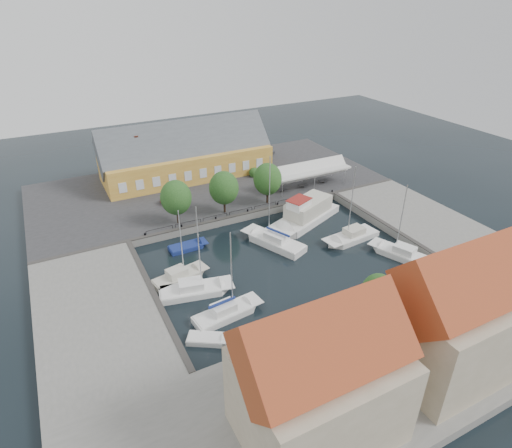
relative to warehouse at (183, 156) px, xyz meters
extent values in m
plane|color=black|center=(2.60, -28.36, -4.43)|extent=(140.00, 140.00, 0.00)
cube|color=#2D2D30|center=(2.60, -5.36, -3.93)|extent=(56.00, 26.00, 1.00)
cube|color=slate|center=(-19.40, -30.36, -3.93)|extent=(12.00, 24.00, 1.00)
cube|color=slate|center=(24.60, -30.36, -3.93)|extent=(12.00, 24.00, 1.00)
cube|color=slate|center=(2.60, -49.36, -3.93)|extent=(56.00, 14.00, 1.00)
cube|color=#383533|center=(2.60, -18.06, -3.37)|extent=(56.00, 0.60, 0.12)
cube|color=#383533|center=(-13.70, -30.36, -3.37)|extent=(0.60, 24.00, 0.12)
cube|color=#383533|center=(18.90, -30.36, -3.37)|extent=(0.60, 24.00, 0.12)
cylinder|color=black|center=(-11.40, -17.76, -3.23)|extent=(0.24, 0.24, 0.40)
cylinder|color=black|center=(-6.40, -17.76, -3.23)|extent=(0.24, 0.24, 0.40)
cylinder|color=black|center=(-1.40, -17.76, -3.23)|extent=(0.24, 0.24, 0.40)
cylinder|color=black|center=(3.60, -17.76, -3.23)|extent=(0.24, 0.24, 0.40)
cylinder|color=black|center=(8.60, -17.76, -3.23)|extent=(0.24, 0.24, 0.40)
cylinder|color=black|center=(13.60, -17.76, -3.23)|extent=(0.24, 0.24, 0.40)
cylinder|color=black|center=(18.60, -17.76, -3.23)|extent=(0.24, 0.24, 0.40)
cube|color=gold|center=(0.60, -0.36, -1.18)|extent=(28.00, 10.00, 4.50)
cube|color=#474C51|center=(0.60, -0.36, 2.32)|extent=(28.56, 7.60, 7.60)
cube|color=gold|center=(-9.40, 5.64, -1.68)|extent=(6.00, 6.00, 3.50)
cube|color=brown|center=(-7.40, -0.36, 4.17)|extent=(0.60, 0.60, 1.20)
cube|color=silver|center=(16.60, -13.86, -0.73)|extent=(14.00, 4.00, 0.25)
cylinder|color=silver|center=(10.60, -15.66, -2.08)|extent=(0.10, 0.10, 2.70)
cylinder|color=silver|center=(10.60, -12.06, -2.08)|extent=(0.10, 0.10, 2.70)
cylinder|color=silver|center=(16.60, -15.66, -2.08)|extent=(0.10, 0.10, 2.70)
cylinder|color=silver|center=(16.60, -12.06, -2.08)|extent=(0.10, 0.10, 2.70)
cylinder|color=silver|center=(22.60, -15.66, -2.08)|extent=(0.10, 0.10, 2.70)
cylinder|color=silver|center=(22.60, -12.06, -2.08)|extent=(0.10, 0.10, 2.70)
cylinder|color=black|center=(-6.40, -16.36, -2.38)|extent=(0.30, 0.30, 2.10)
ellipsoid|color=#194619|center=(-6.40, -16.36, 0.46)|extent=(4.20, 4.20, 4.83)
cylinder|color=black|center=(0.60, -16.36, -2.38)|extent=(0.30, 0.30, 2.10)
ellipsoid|color=#194619|center=(0.60, -16.36, 0.46)|extent=(4.20, 4.20, 4.83)
cylinder|color=black|center=(7.60, -16.36, -2.38)|extent=(0.30, 0.30, 2.10)
ellipsoid|color=#194619|center=(7.60, -16.36, 0.46)|extent=(4.20, 4.20, 4.83)
imported|color=#95979C|center=(17.21, 2.38, -2.67)|extent=(4.77, 3.02, 1.51)
imported|color=#58141E|center=(-5.47, -10.67, -2.80)|extent=(3.04, 3.94, 1.25)
cube|color=white|center=(3.59, -26.58, -4.28)|extent=(5.41, 7.89, 1.50)
cube|color=white|center=(3.24, -25.72, -3.49)|extent=(5.87, 9.22, 0.08)
cube|color=white|center=(3.52, -26.41, -3.03)|extent=(2.88, 3.46, 0.90)
cylinder|color=silver|center=(3.02, -25.21, 2.02)|extent=(0.12, 0.12, 11.09)
cube|color=navy|center=(3.59, -26.58, -2.28)|extent=(1.63, 3.50, 0.22)
cube|color=white|center=(11.06, -22.25, -4.33)|extent=(11.45, 7.78, 1.80)
cube|color=white|center=(9.82, -22.75, -3.39)|extent=(13.37, 8.44, 0.08)
cube|color=beige|center=(11.06, -22.25, -2.33)|extent=(8.12, 5.95, 2.20)
cube|color=white|center=(8.82, -23.16, -0.93)|extent=(3.57, 3.16, 1.20)
cube|color=maroon|center=(8.82, -23.16, -0.28)|extent=(3.86, 3.38, 0.10)
cube|color=white|center=(13.77, -29.53, -4.38)|extent=(6.78, 3.34, 1.30)
cube|color=white|center=(12.95, -29.61, -3.69)|extent=(8.07, 3.35, 0.08)
cube|color=beige|center=(13.60, -29.54, -3.23)|extent=(2.78, 2.10, 0.90)
cylinder|color=silver|center=(12.46, -29.65, 1.18)|extent=(0.12, 0.12, 9.83)
cube|color=white|center=(16.25, -36.23, -4.38)|extent=(4.69, 6.80, 1.30)
cube|color=white|center=(15.96, -35.50, -3.69)|extent=(5.07, 7.94, 0.08)
cube|color=white|center=(16.19, -36.09, -3.23)|extent=(2.53, 2.98, 0.90)
cylinder|color=silver|center=(15.78, -35.06, 0.69)|extent=(0.12, 0.12, 8.83)
cube|color=beige|center=(-10.53, -27.97, -4.38)|extent=(5.75, 3.42, 1.30)
cube|color=beige|center=(-9.87, -27.83, -3.69)|extent=(6.78, 3.56, 0.08)
cube|color=beige|center=(-10.40, -27.94, -3.23)|extent=(2.44, 2.01, 0.90)
cylinder|color=silver|center=(-9.48, -27.74, 0.30)|extent=(0.12, 0.12, 8.06)
cube|color=white|center=(-9.89, -30.83, -4.38)|extent=(7.02, 3.99, 1.30)
cube|color=white|center=(-9.09, -31.01, -3.69)|extent=(8.29, 4.16, 0.08)
cube|color=white|center=(-9.73, -30.87, -3.23)|extent=(2.96, 2.33, 0.90)
cylinder|color=silver|center=(-8.60, -31.11, 1.17)|extent=(0.12, 0.12, 9.80)
cube|color=white|center=(-8.26, -36.07, -4.38)|extent=(6.28, 3.02, 1.30)
cube|color=white|center=(-7.51, -35.98, -3.69)|extent=(7.47, 3.07, 0.08)
cube|color=white|center=(-8.11, -36.05, -3.23)|extent=(2.59, 1.85, 0.90)
cylinder|color=silver|center=(-7.06, -35.92, 0.72)|extent=(0.12, 0.12, 8.89)
cube|color=navy|center=(-8.26, -36.07, -2.48)|extent=(3.03, 0.58, 0.22)
cube|color=white|center=(-11.04, -38.36, -4.38)|extent=(3.77, 3.20, 0.90)
cube|color=white|center=(-10.68, -38.59, -3.89)|extent=(4.31, 3.51, 0.08)
cube|color=navy|center=(-7.33, -21.68, -4.38)|extent=(4.08, 2.10, 0.80)
cube|color=navy|center=(-6.83, -21.67, -3.94)|extent=(4.89, 2.03, 0.08)
cube|color=#BCAD91|center=(-7.40, -51.36, 0.07)|extent=(11.00, 8.00, 7.00)
cube|color=#A13722|center=(-7.40, -51.36, 4.82)|extent=(11.33, 6.50, 6.50)
cube|color=brown|center=(-10.15, -51.36, 6.47)|extent=(0.70, 0.70, 1.00)
cube|color=brown|center=(-5.20, -51.36, 6.37)|extent=(0.60, 0.60, 0.80)
cube|color=#BCAD91|center=(6.60, -51.36, 0.32)|extent=(12.00, 8.00, 7.50)
cube|color=#A13722|center=(6.60, -51.36, 5.32)|extent=(12.36, 6.50, 6.50)
cube|color=brown|center=(3.60, -51.36, 6.97)|extent=(0.70, 0.70, 1.00)
cube|color=brown|center=(9.00, -51.36, 6.87)|extent=(0.60, 0.60, 0.80)
camera|label=1|loc=(-20.62, -67.48, 24.82)|focal=30.00mm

